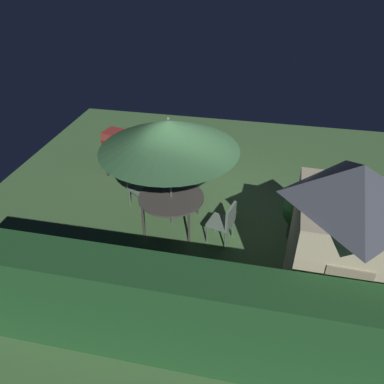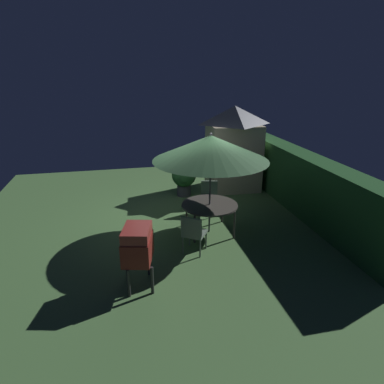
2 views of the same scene
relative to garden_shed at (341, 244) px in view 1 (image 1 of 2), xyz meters
The scene contains 9 objects.
ground_plane 3.50m from the garden_shed, 43.36° to the right, with size 11.00×11.00×0.00m, color #47703D.
hedge_backdrop 2.73m from the garden_shed, 29.13° to the left, with size 7.42×0.68×1.65m.
garden_shed is the anchor object (origin of this frame).
patio_table 3.54m from the garden_shed, 28.07° to the right, with size 1.38×1.38×0.74m.
patio_umbrella 3.55m from the garden_shed, 28.07° to the right, with size 2.72×2.72×2.50m.
bbq_grill 6.08m from the garden_shed, 35.29° to the right, with size 0.80×0.65×1.20m.
chair_near_shed 2.47m from the garden_shed, 35.07° to the right, with size 0.57×0.56×0.90m.
chair_far_side 4.68m from the garden_shed, 29.34° to the right, with size 0.64×0.64×0.90m.
potted_plant_by_shed 1.96m from the garden_shed, 77.55° to the right, with size 0.78×0.78×1.08m.
Camera 1 is at (-1.00, 6.71, 5.12)m, focal length 34.57 mm.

